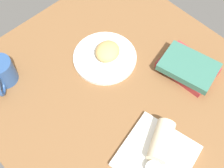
{
  "coord_description": "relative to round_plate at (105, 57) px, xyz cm",
  "views": [
    {
      "loc": [
        27.8,
        -36.57,
        91.56
      ],
      "look_at": [
        -7.97,
        -2.33,
        7.0
      ],
      "focal_mm": 45.88,
      "sensor_mm": 36.0,
      "label": 1
    }
  ],
  "objects": [
    {
      "name": "round_plate",
      "position": [
        0.0,
        0.0,
        0.0
      ],
      "size": [
        23.59,
        23.59,
        1.4
      ],
      "primitive_type": "cylinder",
      "color": "white",
      "rests_on": "dining_table"
    },
    {
      "name": "breakfast_wrap",
      "position": [
        36.44,
        -10.54,
        3.81
      ],
      "size": [
        10.75,
        13.97,
        5.83
      ],
      "primitive_type": "cylinder",
      "rotation": [
        1.57,
        0.0,
        3.59
      ],
      "color": "beige",
      "rests_on": "square_plate"
    },
    {
      "name": "book_stack",
      "position": [
        24.79,
        17.57,
        2.08
      ],
      "size": [
        21.57,
        17.57,
        5.62
      ],
      "color": "#A53338",
      "rests_on": "dining_table"
    },
    {
      "name": "square_plate",
      "position": [
        38.11,
        -13.95,
        0.1
      ],
      "size": [
        24.93,
        24.93,
        1.6
      ],
      "primitive_type": "cube",
      "rotation": [
        0.0,
        0.0,
        0.2
      ],
      "color": "white",
      "rests_on": "dining_table"
    },
    {
      "name": "coffee_mug",
      "position": [
        -17.73,
        -31.86,
        4.22
      ],
      "size": [
        12.66,
        10.36,
        9.63
      ],
      "color": "#2D518C",
      "rests_on": "dining_table"
    },
    {
      "name": "scone_pastry",
      "position": [
        0.34,
        1.08,
        3.16
      ],
      "size": [
        11.5,
        12.05,
        4.92
      ],
      "primitive_type": "ellipsoid",
      "rotation": [
        0.0,
        0.0,
        5.07
      ],
      "color": "tan",
      "rests_on": "round_plate"
    },
    {
      "name": "dining_table",
      "position": [
        19.07,
        -4.63,
        -2.7
      ],
      "size": [
        110.0,
        90.0,
        4.0
      ],
      "primitive_type": "cube",
      "color": "brown",
      "rests_on": "ground"
    }
  ]
}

